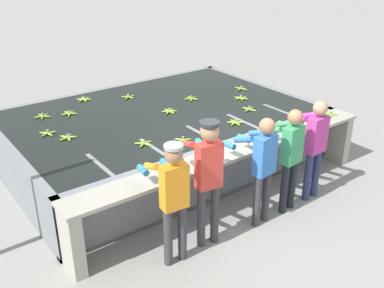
# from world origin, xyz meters

# --- Properties ---
(ground_plane) EXTENTS (80.00, 80.00, 0.00)m
(ground_plane) POSITION_xyz_m (0.00, 0.00, 0.00)
(ground_plane) COLOR gray
(ground_plane) RESTS_ON ground
(wash_tank) EXTENTS (5.23, 3.57, 0.91)m
(wash_tank) POSITION_xyz_m (-0.00, 2.22, 0.45)
(wash_tank) COLOR gray
(wash_tank) RESTS_ON ground
(work_ledge) EXTENTS (5.23, 0.45, 0.91)m
(work_ledge) POSITION_xyz_m (0.00, 0.23, 0.66)
(work_ledge) COLOR #A8A393
(work_ledge) RESTS_ON ground
(worker_0) EXTENTS (0.45, 0.73, 1.61)m
(worker_0) POSITION_xyz_m (-1.42, -0.31, 0.97)
(worker_0) COLOR #38383D
(worker_0) RESTS_ON ground
(worker_1) EXTENTS (0.48, 0.75, 1.74)m
(worker_1) POSITION_xyz_m (-0.87, -0.27, 1.07)
(worker_1) COLOR #38383D
(worker_1) RESTS_ON ground
(worker_2) EXTENTS (0.46, 0.73, 1.59)m
(worker_2) POSITION_xyz_m (0.02, -0.34, 0.95)
(worker_2) COLOR #38383D
(worker_2) RESTS_ON ground
(worker_3) EXTENTS (0.46, 0.73, 1.58)m
(worker_3) POSITION_xyz_m (0.57, -0.33, 0.94)
(worker_3) COLOR #1E2328
(worker_3) RESTS_ON ground
(worker_4) EXTENTS (0.42, 0.71, 1.59)m
(worker_4) POSITION_xyz_m (1.12, -0.31, 0.95)
(worker_4) COLOR navy
(worker_4) RESTS_ON ground
(banana_bunch_floating_0) EXTENTS (0.27, 0.28, 0.08)m
(banana_bunch_floating_0) POSITION_xyz_m (-0.07, 3.17, 0.93)
(banana_bunch_floating_0) COLOR #7FAD33
(banana_bunch_floating_0) RESTS_ON wash_tank
(banana_bunch_floating_1) EXTENTS (0.27, 0.28, 0.08)m
(banana_bunch_floating_1) POSITION_xyz_m (0.71, 0.99, 0.93)
(banana_bunch_floating_1) COLOR #7FAD33
(banana_bunch_floating_1) RESTS_ON wash_tank
(banana_bunch_floating_2) EXTENTS (0.28, 0.28, 0.08)m
(banana_bunch_floating_2) POSITION_xyz_m (1.32, 1.30, 0.93)
(banana_bunch_floating_2) COLOR #93BC3D
(banana_bunch_floating_2) RESTS_ON wash_tank
(banana_bunch_floating_3) EXTENTS (0.26, 0.28, 0.08)m
(banana_bunch_floating_3) POSITION_xyz_m (0.13, 2.06, 0.93)
(banana_bunch_floating_3) COLOR #8CB738
(banana_bunch_floating_3) RESTS_ON wash_tank
(banana_bunch_floating_4) EXTENTS (0.28, 0.27, 0.08)m
(banana_bunch_floating_4) POSITION_xyz_m (-0.39, 0.92, 0.93)
(banana_bunch_floating_4) COLOR #75A333
(banana_bunch_floating_4) RESTS_ON wash_tank
(banana_bunch_floating_5) EXTENTS (0.27, 0.28, 0.08)m
(banana_bunch_floating_5) POSITION_xyz_m (-1.75, 3.15, 0.93)
(banana_bunch_floating_5) COLOR #7FAD33
(banana_bunch_floating_5) RESTS_ON wash_tank
(banana_bunch_floating_6) EXTENTS (0.28, 0.28, 0.08)m
(banana_bunch_floating_6) POSITION_xyz_m (2.00, 2.27, 0.93)
(banana_bunch_floating_6) COLOR #7FAD33
(banana_bunch_floating_6) RESTS_ON wash_tank
(banana_bunch_floating_7) EXTENTS (0.28, 0.27, 0.08)m
(banana_bunch_floating_7) POSITION_xyz_m (0.84, 2.38, 0.93)
(banana_bunch_floating_7) COLOR #7FAD33
(banana_bunch_floating_7) RESTS_ON wash_tank
(banana_bunch_floating_8) EXTENTS (0.27, 0.28, 0.08)m
(banana_bunch_floating_8) POSITION_xyz_m (-0.81, 3.54, 0.93)
(banana_bunch_floating_8) COLOR #93BC3D
(banana_bunch_floating_8) RESTS_ON wash_tank
(banana_bunch_floating_9) EXTENTS (0.28, 0.27, 0.08)m
(banana_bunch_floating_9) POSITION_xyz_m (1.61, 1.83, 0.93)
(banana_bunch_floating_9) COLOR #7FAD33
(banana_bunch_floating_9) RESTS_ON wash_tank
(banana_bunch_floating_10) EXTENTS (0.27, 0.28, 0.08)m
(banana_bunch_floating_10) POSITION_xyz_m (-1.94, 2.39, 0.93)
(banana_bunch_floating_10) COLOR #8CB738
(banana_bunch_floating_10) RESTS_ON wash_tank
(banana_bunch_floating_11) EXTENTS (0.27, 0.28, 0.08)m
(banana_bunch_floating_11) POSITION_xyz_m (-0.93, 1.18, 0.93)
(banana_bunch_floating_11) COLOR #8CB738
(banana_bunch_floating_11) RESTS_ON wash_tank
(banana_bunch_floating_12) EXTENTS (0.28, 0.27, 0.08)m
(banana_bunch_floating_12) POSITION_xyz_m (-1.75, 2.05, 0.93)
(banana_bunch_floating_12) COLOR #93BC3D
(banana_bunch_floating_12) RESTS_ON wash_tank
(banana_bunch_floating_13) EXTENTS (0.27, 0.28, 0.08)m
(banana_bunch_floating_13) POSITION_xyz_m (-1.33, 3.01, 0.93)
(banana_bunch_floating_13) COLOR #8CB738
(banana_bunch_floating_13) RESTS_ON wash_tank
(banana_bunch_ledge_0) EXTENTS (0.28, 0.27, 0.08)m
(banana_bunch_ledge_0) POSITION_xyz_m (2.25, 0.30, 0.93)
(banana_bunch_ledge_0) COLOR #75A333
(banana_bunch_ledge_0) RESTS_ON work_ledge
(knife_0) EXTENTS (0.28, 0.25, 0.02)m
(knife_0) POSITION_xyz_m (1.89, 0.31, 0.92)
(knife_0) COLOR silver
(knife_0) RESTS_ON work_ledge
(knife_1) EXTENTS (0.35, 0.10, 0.02)m
(knife_1) POSITION_xyz_m (-0.55, 0.20, 0.92)
(knife_1) COLOR silver
(knife_1) RESTS_ON work_ledge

